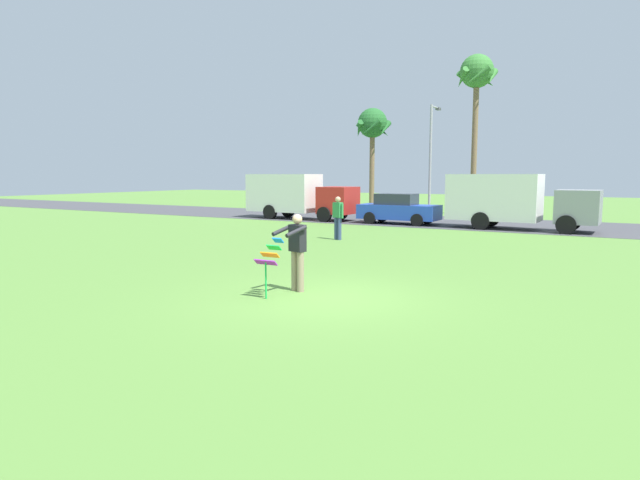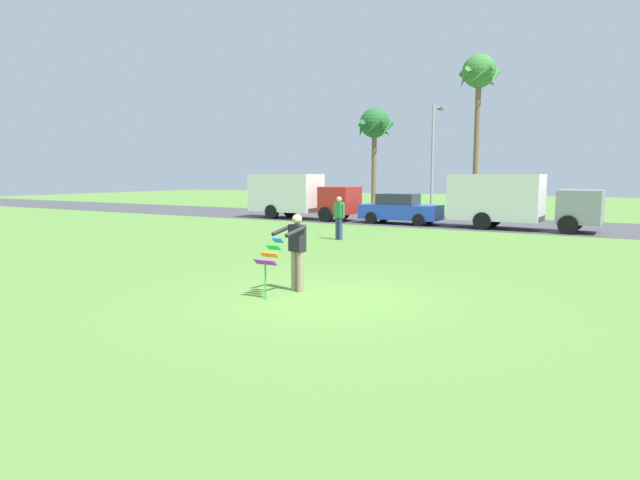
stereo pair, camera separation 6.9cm
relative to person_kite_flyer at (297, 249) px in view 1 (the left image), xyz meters
The scene contains 11 objects.
ground_plane 1.29m from the person_kite_flyer, 15.97° to the right, with size 120.00×120.00×0.00m, color #568438.
road_strip 19.02m from the person_kite_flyer, 87.48° to the left, with size 120.00×8.00×0.01m, color #424247.
person_kite_flyer is the anchor object (origin of this frame).
kite_held 0.81m from the person_kite_flyer, 102.21° to the right, with size 0.52×0.64×1.25m.
parked_truck_red_cab 19.72m from the person_kite_flyer, 122.78° to the left, with size 6.75×2.23×2.62m.
parked_car_blue 17.11m from the person_kite_flyer, 104.33° to the left, with size 4.21×1.86×1.60m.
parked_truck_grey_van 16.65m from the person_kite_flyer, 84.89° to the left, with size 6.75×2.24×2.62m.
palm_tree_left_near 27.97m from the person_kite_flyer, 111.19° to the left, with size 2.58×2.71×7.30m.
palm_tree_right_near 26.58m from the person_kite_flyer, 95.82° to the left, with size 2.58×2.71×10.16m.
streetlight_pole 24.39m from the person_kite_flyer, 101.68° to the left, with size 0.24×1.65×7.00m.
person_walker_near 9.64m from the person_kite_flyer, 112.77° to the left, with size 0.55×0.31×1.73m.
Camera 1 is at (5.53, -9.71, 2.60)m, focal length 30.11 mm.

